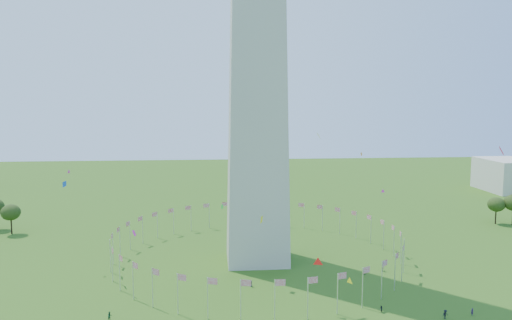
% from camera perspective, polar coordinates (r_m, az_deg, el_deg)
% --- Properties ---
extents(flag_ring, '(80.24, 80.24, 9.00)m').
position_cam_1_polar(flag_ring, '(143.36, 0.12, -9.68)').
color(flag_ring, silver).
rests_on(flag_ring, ground).
extents(kites_aloft, '(107.14, 76.31, 33.60)m').
position_cam_1_polar(kites_aloft, '(114.47, 5.35, -6.46)').
color(kites_aloft, red).
rests_on(kites_aloft, ground).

